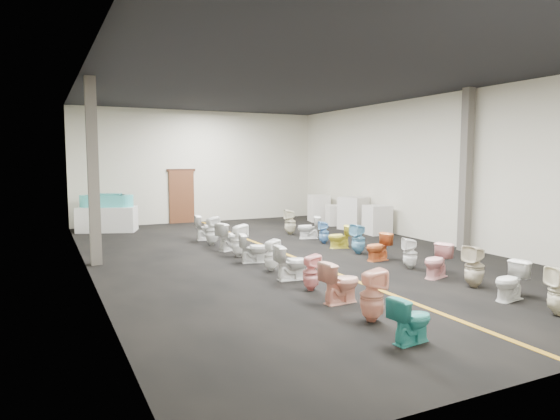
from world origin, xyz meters
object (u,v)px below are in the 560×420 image
Objects in this scene: toilet_right_1 at (511,281)px; toilet_right_3 at (437,261)px; appliance_crate_d at (319,208)px; toilet_right_0 at (560,291)px; appliance_crate_c at (336,215)px; toilet_right_9 at (309,227)px; toilet_right_7 at (339,237)px; toilet_left_0 at (411,319)px; toilet_right_8 at (324,232)px; toilet_left_4 at (292,262)px; toilet_left_7 at (239,240)px; toilet_left_2 at (340,282)px; toilet_left_3 at (311,272)px; toilet_left_9 at (212,231)px; toilet_left_10 at (207,228)px; toilet_right_10 at (290,222)px; display_table at (107,219)px; toilet_right_2 at (474,266)px; appliance_crate_a at (377,220)px; toilet_right_5 at (378,247)px; toilet_right_4 at (410,253)px; toilet_right_6 at (358,239)px; toilet_left_1 at (372,295)px; toilet_left_5 at (271,255)px; appliance_crate_b at (353,213)px; toilet_left_6 at (254,248)px.

toilet_right_1 is 0.97× the size of toilet_right_3.
toilet_right_0 is (-2.73, -12.48, -0.13)m from appliance_crate_d.
toilet_right_9 is (-2.55, -2.40, -0.03)m from appliance_crate_c.
toilet_right_0 reaches higher than toilet_right_7.
toilet_left_0 is 8.25m from toilet_right_8.
toilet_left_7 is (-0.10, 2.85, 0.06)m from toilet_left_4.
appliance_crate_c reaches higher than toilet_left_2.
toilet_left_3 is 1.08× the size of toilet_right_7.
toilet_left_3 is 5.81m from toilet_left_9.
appliance_crate_d reaches higher than toilet_left_3.
toilet_left_2 is at bearing -172.27° from toilet_left_10.
toilet_left_2 is at bearing -7.47° from toilet_right_10.
toilet_left_9 is (2.46, -4.31, -0.01)m from display_table.
toilet_left_9 reaches higher than toilet_right_2.
appliance_crate_a is 1.37× the size of toilet_right_9.
toilet_right_9 is at bearing -169.02° from toilet_right_0.
appliance_crate_c is 8.99m from toilet_left_4.
toilet_left_10 is at bearing -5.40° from toilet_left_2.
appliance_crate_a is 1.42× the size of toilet_right_5.
toilet_right_2 is 1.17× the size of toilet_right_3.
toilet_right_1 is at bearing 17.57° from toilet_right_4.
toilet_left_3 is 0.83× the size of toilet_right_10.
toilet_right_10 is (-0.07, 3.92, 0.02)m from toilet_right_6.
toilet_left_1 is 5.84m from toilet_left_7.
toilet_left_2 is 3.97m from toilet_right_5.
toilet_right_3 is 2.04m from toilet_right_5.
toilet_right_0 is at bearing 14.14° from toilet_right_7.
toilet_left_9 reaches higher than toilet_right_6.
toilet_right_5 is at bearing -142.30° from toilet_left_10.
toilet_left_5 is 0.85× the size of toilet_left_7.
appliance_crate_b is 8.46m from toilet_right_2.
toilet_left_7 reaches higher than toilet_left_4.
toilet_right_5 is at bearing -31.55° from toilet_left_1.
toilet_left_3 is (-5.63, -6.83, -0.23)m from appliance_crate_b.
toilet_left_4 is at bearing -13.47° from toilet_right_10.
appliance_crate_d is at bearing -31.32° from toilet_left_3.
toilet_right_8 is (5.61, -5.54, -0.10)m from display_table.
toilet_left_4 is 0.87× the size of toilet_right_2.
toilet_right_0 is at bearing -141.25° from toilet_left_4.
toilet_left_6 is at bearing -99.92° from toilet_right_6.
toilet_right_2 is at bearing -67.47° from toilet_left_0.
toilet_right_4 is (-2.58, -6.15, -0.22)m from appliance_crate_b.
toilet_right_4 is at bearing 15.60° from toilet_right_7.
toilet_right_1 is at bearing 13.14° from toilet_right_10.
toilet_right_9 is (0.17, 8.75, -0.05)m from toilet_right_0.
toilet_right_2 is at bearing -172.50° from toilet_right_0.
toilet_left_9 is at bearing -74.00° from toilet_right_9.
toilet_right_3 is (3.00, -4.07, -0.06)m from toilet_left_7.
toilet_left_1 is at bearing 172.13° from toilet_left_9.
toilet_left_10 is at bearing -8.31° from toilet_left_0.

